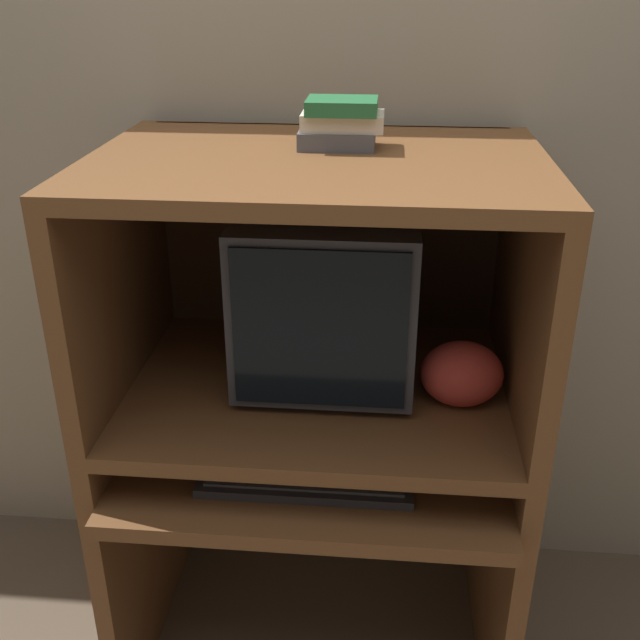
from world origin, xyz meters
name	(u,v)px	position (x,y,z in m)	size (l,w,h in m)	color
wall_back	(332,129)	(0.00, 0.74, 1.30)	(6.00, 0.06, 2.60)	gray
desk_base	(316,523)	(0.00, 0.29, 0.41)	(0.94, 0.73, 0.66)	brown
desk_monitor_shelf	(318,394)	(0.00, 0.34, 0.76)	(0.94, 0.68, 0.13)	brown
hutch_upper	(319,232)	(0.00, 0.37, 1.15)	(0.94, 0.68, 0.54)	brown
crt_monitor	(328,290)	(0.02, 0.40, 1.00)	(0.40, 0.44, 0.41)	#333338
keyboard	(306,477)	(-0.01, 0.13, 0.67)	(0.46, 0.16, 0.03)	#2D2D30
mouse	(445,480)	(0.29, 0.15, 0.68)	(0.07, 0.05, 0.03)	#28282B
snack_bag	(462,374)	(0.32, 0.28, 0.86)	(0.18, 0.14, 0.15)	#BC382D
book_stack	(340,123)	(0.04, 0.42, 1.37)	(0.18, 0.12, 0.10)	#4C4C51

